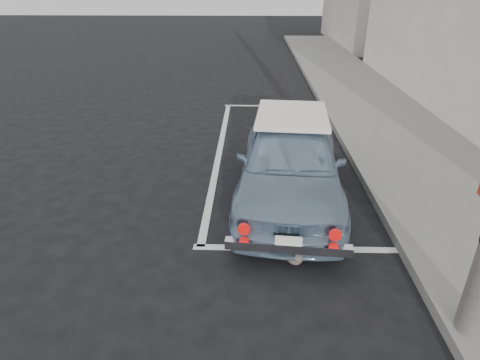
{
  "coord_description": "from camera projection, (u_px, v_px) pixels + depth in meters",
  "views": [
    {
      "loc": [
        -0.22,
        -5.04,
        3.32
      ],
      "look_at": [
        -0.37,
        0.1,
        0.75
      ],
      "focal_mm": 30.0,
      "sensor_mm": 36.0,
      "label": 1
    }
  ],
  "objects": [
    {
      "name": "pline_front",
      "position": [
        276.0,
        106.0,
        11.78
      ],
      "size": [
        3.0,
        0.12,
        0.01
      ],
      "primitive_type": "cube",
      "color": "silver",
      "rests_on": "ground"
    },
    {
      "name": "cat",
      "position": [
        294.0,
        255.0,
        5.2
      ],
      "size": [
        0.31,
        0.46,
        0.25
      ],
      "rotation": [
        0.0,
        0.0,
        0.35
      ],
      "color": "#6B6051",
      "rests_on": "ground"
    },
    {
      "name": "pline_rear",
      "position": [
        302.0,
        249.0,
        5.52
      ],
      "size": [
        3.0,
        0.12,
        0.01
      ],
      "primitive_type": "cube",
      "color": "silver",
      "rests_on": "ground"
    },
    {
      "name": "ground",
      "position": [
        265.0,
        228.0,
        5.98
      ],
      "size": [
        80.0,
        80.0,
        0.0
      ],
      "primitive_type": "plane",
      "color": "black",
      "rests_on": "ground"
    },
    {
      "name": "sidewalk",
      "position": [
        429.0,
        170.0,
        7.65
      ],
      "size": [
        2.8,
        40.0,
        0.15
      ],
      "primitive_type": "cube",
      "color": "slate",
      "rests_on": "ground"
    },
    {
      "name": "retro_coupe",
      "position": [
        290.0,
        159.0,
        6.55
      ],
      "size": [
        1.98,
        4.22,
        1.39
      ],
      "rotation": [
        0.0,
        0.0,
        -0.08
      ],
      "color": "slate",
      "rests_on": "ground"
    },
    {
      "name": "pline_side",
      "position": [
        220.0,
        151.0,
        8.69
      ],
      "size": [
        0.12,
        7.0,
        0.01
      ],
      "primitive_type": "cube",
      "color": "silver",
      "rests_on": "ground"
    }
  ]
}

